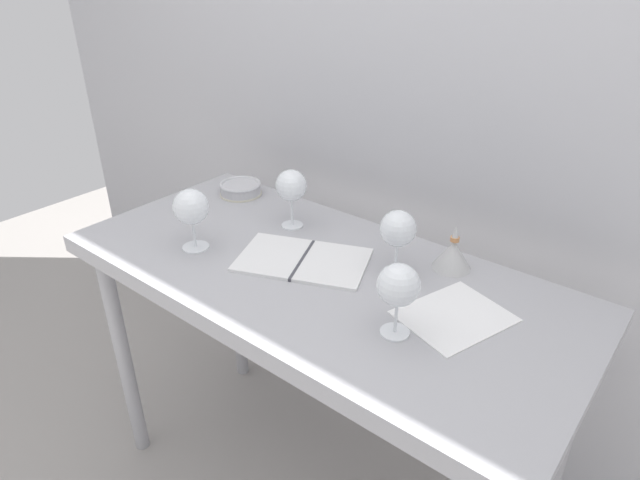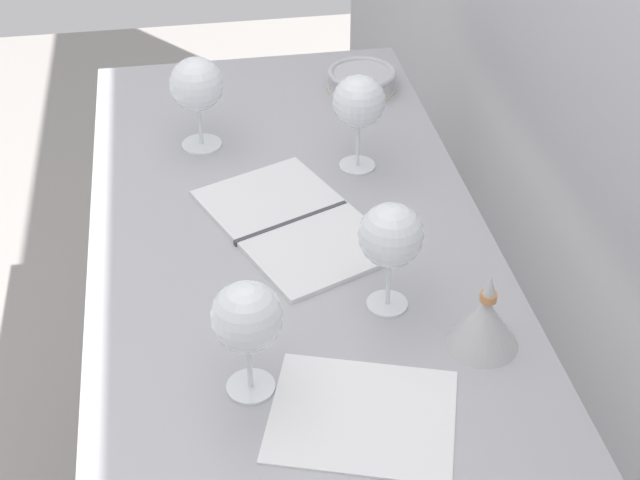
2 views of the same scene
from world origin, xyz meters
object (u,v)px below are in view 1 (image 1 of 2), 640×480
object	(u,v)px
wine_glass_far_right	(398,230)
decanter_funnel	(453,254)
wine_glass_far_left	(291,187)
open_notebook	(303,260)
tasting_sheet_upper	(454,316)
tasting_bowl	(241,188)
wine_glass_near_right	(398,287)
wine_glass_near_left	(191,208)

from	to	relation	value
wine_glass_far_right	decanter_funnel	xyz separation A→B (m)	(0.10, 0.11, -0.08)
wine_glass_far_left	open_notebook	size ratio (longest dim) A/B	0.45
wine_glass_far_right	tasting_sheet_upper	world-z (taller)	wine_glass_far_right
open_notebook	tasting_sheet_upper	distance (m)	0.44
wine_glass_far_left	tasting_bowl	xyz separation A→B (m)	(-0.30, 0.07, -0.11)
wine_glass_far_right	wine_glass_far_left	bearing A→B (deg)	175.18
wine_glass_far_left	tasting_bowl	distance (m)	0.32
wine_glass_near_right	wine_glass_far_left	bearing A→B (deg)	154.41
open_notebook	decanter_funnel	distance (m)	0.40
wine_glass_far_left	open_notebook	world-z (taller)	wine_glass_far_left
wine_glass_far_left	tasting_bowl	size ratio (longest dim) A/B	1.26
wine_glass_near_left	tasting_bowl	world-z (taller)	wine_glass_near_left
wine_glass_far_right	open_notebook	xyz separation A→B (m)	(-0.22, -0.11, -0.12)
tasting_sheet_upper	tasting_bowl	bearing A→B (deg)	-173.31
open_notebook	decanter_funnel	world-z (taller)	decanter_funnel
open_notebook	wine_glass_near_right	bearing A→B (deg)	-39.56
wine_glass_near_left	decanter_funnel	xyz separation A→B (m)	(0.61, 0.36, -0.08)
wine_glass_far_left	decanter_funnel	distance (m)	0.51
wine_glass_far_right	wine_glass_near_right	size ratio (longest dim) A/B	1.02
wine_glass_near_left	wine_glass_near_right	world-z (taller)	wine_glass_near_left
wine_glass_far_left	wine_glass_near_right	bearing A→B (deg)	-25.59
tasting_sheet_upper	wine_glass_near_right	bearing A→B (deg)	-100.55
wine_glass_near_left	wine_glass_far_left	size ratio (longest dim) A/B	0.98
tasting_sheet_upper	wine_glass_far_left	bearing A→B (deg)	-172.53
open_notebook	tasting_bowl	world-z (taller)	tasting_bowl
tasting_sheet_upper	decanter_funnel	world-z (taller)	decanter_funnel
wine_glass_far_right	open_notebook	bearing A→B (deg)	-154.28
decanter_funnel	open_notebook	bearing A→B (deg)	-146.04
wine_glass_near_right	tasting_sheet_upper	bearing A→B (deg)	61.21
wine_glass_near_left	wine_glass_far_right	xyz separation A→B (m)	(0.51, 0.24, 0.00)
wine_glass_far_right	open_notebook	distance (m)	0.28
decanter_funnel	wine_glass_near_right	bearing A→B (deg)	-84.62
decanter_funnel	wine_glass_far_right	bearing A→B (deg)	-132.67
wine_glass_far_right	wine_glass_near_right	distance (m)	0.26
wine_glass_far_left	tasting_sheet_upper	size ratio (longest dim) A/B	0.76
wine_glass_far_right	tasting_sheet_upper	distance (m)	0.26
wine_glass_near_right	wine_glass_near_left	bearing A→B (deg)	-177.87
tasting_bowl	wine_glass_near_left	bearing A→B (deg)	-63.00
wine_glass_near_left	open_notebook	xyz separation A→B (m)	(0.29, 0.13, -0.12)
tasting_sheet_upper	decanter_funnel	xyz separation A→B (m)	(-0.11, 0.19, 0.04)
decanter_funnel	wine_glass_far_left	bearing A→B (deg)	-170.68
wine_glass_near_right	tasting_bowl	distance (m)	0.89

